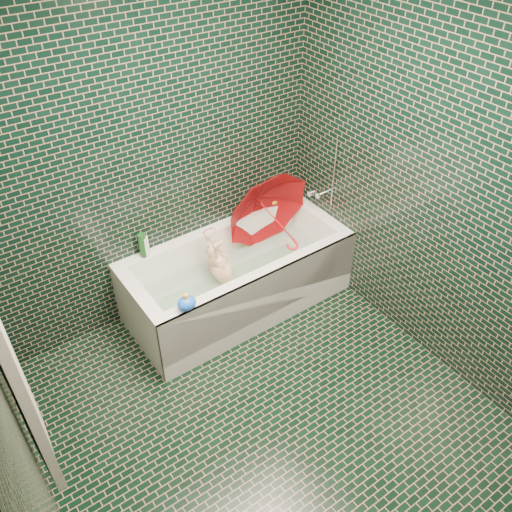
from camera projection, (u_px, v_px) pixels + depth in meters
floor at (269, 421)px, 3.49m from camera, size 2.80×2.80×0.00m
ceiling at (279, 9)px, 1.92m from camera, size 2.80×2.80×0.00m
wall_back at (147, 162)px, 3.59m from camera, size 2.80×0.00×2.80m
wall_left at (6, 400)px, 2.12m from camera, size 0.00×2.80×2.80m
wall_right at (444, 194)px, 3.29m from camera, size 0.00×2.80×2.80m
bathtub at (239, 284)px, 4.20m from camera, size 1.70×0.75×0.55m
bath_mat at (238, 288)px, 4.25m from camera, size 1.35×0.47×0.01m
water at (237, 274)px, 4.15m from camera, size 1.48×0.53×0.00m
towel at (19, 388)px, 2.44m from camera, size 0.08×0.44×1.12m
faucet at (324, 190)px, 4.22m from camera, size 0.18×0.19×0.55m
child at (226, 278)px, 4.11m from camera, size 0.92×0.48×0.37m
umbrella at (276, 221)px, 4.16m from camera, size 0.79×0.84×0.84m
soap_bottle_a at (294, 195)px, 4.56m from camera, size 0.10×0.10×0.24m
soap_bottle_b at (289, 198)px, 4.53m from camera, size 0.09×0.09×0.18m
soap_bottle_c at (284, 203)px, 4.48m from camera, size 0.15×0.15×0.17m
bottle_right_tall at (283, 190)px, 4.44m from camera, size 0.07×0.07×0.20m
bottle_right_pump at (289, 190)px, 4.47m from camera, size 0.06×0.06×0.17m
bottle_left_tall at (143, 245)px, 3.87m from camera, size 0.07×0.07×0.19m
bottle_left_short at (146, 247)px, 3.88m from camera, size 0.06×0.06×0.16m
rubber_duck at (275, 200)px, 4.43m from camera, size 0.11×0.09×0.09m
bath_toy at (187, 303)px, 3.47m from camera, size 0.15×0.13×0.12m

